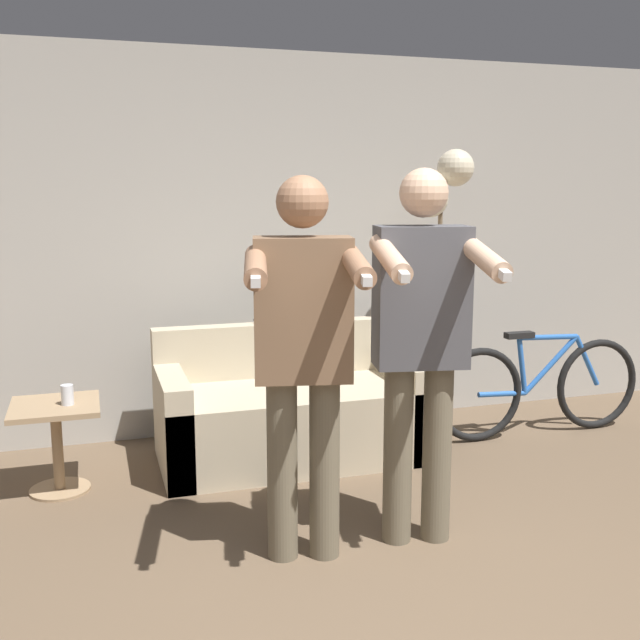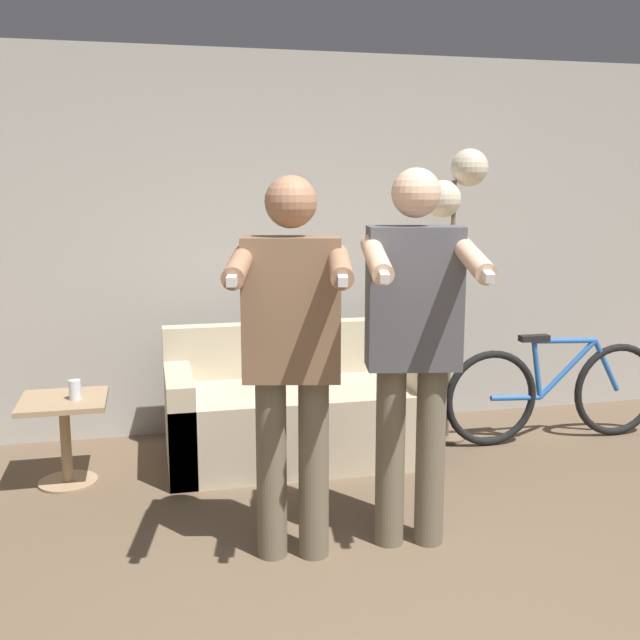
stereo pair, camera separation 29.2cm
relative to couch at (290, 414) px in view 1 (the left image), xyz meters
name	(u,v)px [view 1 (the left image)]	position (x,y,z in m)	size (l,w,h in m)	color
wall_back	(269,245)	(0.03, 0.66, 1.02)	(10.00, 0.05, 2.60)	#B7B2A8
couch	(290,414)	(0.00, 0.00, 0.00)	(1.64, 0.81, 0.82)	beige
person_left	(303,344)	(-0.28, -1.30, 0.73)	(0.60, 0.75, 1.75)	#6B604C
person_right	(421,333)	(0.29, -1.30, 0.75)	(0.58, 0.73, 1.79)	#6B604C
cat	(300,311)	(0.15, 0.31, 0.60)	(0.51, 0.15, 0.16)	#3D3833
floor_lamp	(442,201)	(1.07, 0.10, 1.33)	(0.42, 0.25, 1.94)	#756047
side_table	(56,428)	(-1.39, -0.14, 0.08)	(0.48, 0.48, 0.51)	#A38460
cup	(67,395)	(-1.32, -0.18, 0.28)	(0.07, 0.07, 0.11)	silver
bicycle	(539,387)	(1.75, -0.09, 0.06)	(1.59, 0.07, 0.74)	black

